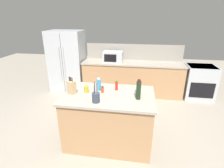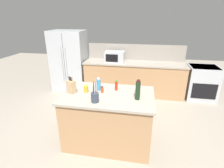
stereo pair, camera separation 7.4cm
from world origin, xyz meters
TOP-DOWN VIEW (x-y plane):
  - ground_plane at (0.00, 0.00)m, footprint 14.00×14.00m
  - back_counter_run at (0.30, 2.20)m, footprint 2.84×0.66m
  - wall_backsplash at (0.30, 2.52)m, footprint 2.80×0.03m
  - kitchen_island at (0.00, 0.00)m, footprint 1.52×0.98m
  - refrigerator at (-1.66, 2.25)m, footprint 0.99×0.75m
  - range_oven at (2.14, 2.20)m, footprint 0.76×0.65m
  - microwave at (-0.26, 2.20)m, footprint 0.54×0.39m
  - knife_block at (-0.62, -0.06)m, footprint 0.16×0.15m
  - utensil_crock at (-0.14, -0.30)m, footprint 0.12×0.12m
  - olive_oil_bottle at (0.49, 0.08)m, footprint 0.07×0.07m
  - wine_bottle at (0.49, -0.10)m, footprint 0.07×0.07m
  - hot_sauce_bottle at (0.10, 0.20)m, footprint 0.05×0.05m
  - spice_jar_paprika at (-0.12, 0.06)m, footprint 0.05×0.05m
  - dish_soap_bottle at (-0.20, 0.15)m, footprint 0.07×0.07m
  - honey_jar at (-0.39, 0.02)m, footprint 0.08×0.08m

SIDE VIEW (x-z plane):
  - ground_plane at x=0.00m, z-range 0.00..0.00m
  - range_oven at x=2.14m, z-range 0.01..0.93m
  - back_counter_run at x=0.30m, z-range 0.00..0.94m
  - kitchen_island at x=0.00m, z-range 0.00..0.94m
  - refrigerator at x=-1.66m, z-range 0.00..1.78m
  - spice_jar_paprika at x=-0.12m, z-range 0.94..1.05m
  - honey_jar at x=-0.39m, z-range 0.94..1.06m
  - utensil_crock at x=-0.14m, z-range 0.86..1.18m
  - hot_sauce_bottle at x=0.10m, z-range 0.93..1.11m
  - dish_soap_bottle at x=-0.20m, z-range 0.93..1.16m
  - knife_block at x=-0.62m, z-range 0.91..1.20m
  - olive_oil_bottle at x=0.49m, z-range 0.93..1.19m
  - microwave at x=-0.26m, z-range 0.94..1.23m
  - wine_bottle at x=0.49m, z-range 0.93..1.26m
  - wall_backsplash at x=0.30m, z-range 0.94..1.40m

